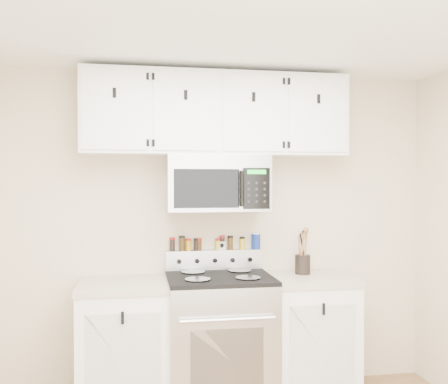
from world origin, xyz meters
The scene contains 18 objects.
back_wall centered at (0.00, 1.75, 1.25)m, with size 3.50×0.01×2.50m, color beige.
range centered at (0.00, 1.43, 0.49)m, with size 0.76×0.65×1.10m.
base_cabinet_left centered at (-0.69, 1.45, 0.46)m, with size 0.64×0.62×0.92m.
base_cabinet_right centered at (0.69, 1.45, 0.46)m, with size 0.64×0.62×0.92m.
microwave centered at (0.00, 1.55, 1.63)m, with size 0.76×0.44×0.42m.
upper_cabinets centered at (0.00, 1.58, 2.15)m, with size 2.00×0.35×0.62m.
utensil_crock centered at (0.67, 1.54, 1.01)m, with size 0.12×0.12×0.35m.
kitchen_timer centered at (0.06, 1.71, 1.13)m, with size 0.06×0.05×0.07m, color silver.
salt_canister centered at (0.34, 1.71, 1.17)m, with size 0.07×0.07×0.13m.
spice_jar_0 centered at (-0.33, 1.71, 1.15)m, with size 0.04×0.04×0.11m.
spice_jar_1 centered at (-0.25, 1.71, 1.16)m, with size 0.05×0.05×0.12m.
spice_jar_2 centered at (-0.20, 1.71, 1.15)m, with size 0.04×0.04×0.09m.
spice_jar_3 centered at (-0.14, 1.71, 1.15)m, with size 0.04×0.04×0.10m.
spice_jar_4 centered at (-0.12, 1.71, 1.15)m, with size 0.04×0.04×0.10m.
spice_jar_5 centered at (0.03, 1.71, 1.15)m, with size 0.04×0.04×0.09m.
spice_jar_6 centered at (0.07, 1.71, 1.16)m, with size 0.04×0.04×0.11m.
spice_jar_7 centered at (0.13, 1.71, 1.16)m, with size 0.04×0.04×0.11m.
spice_jar_8 centered at (0.23, 1.71, 1.15)m, with size 0.04×0.04×0.10m.
Camera 1 is at (-0.58, -2.17, 1.63)m, focal length 40.00 mm.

